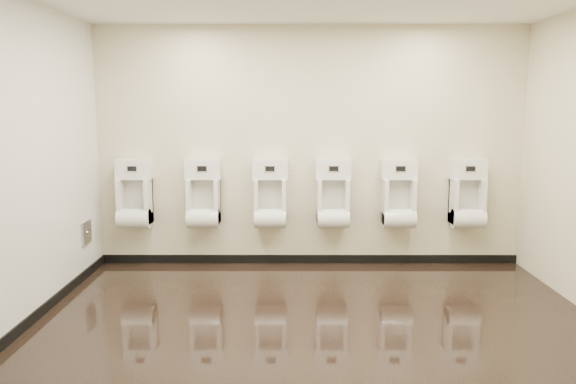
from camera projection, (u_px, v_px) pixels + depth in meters
The scene contains 14 objects.
ground at pixel (316, 317), 5.07m from camera, with size 5.00×3.50×0.00m, color black.
back_wall at pixel (310, 147), 6.58m from camera, with size 5.00×0.02×2.80m, color beige.
front_wall at pixel (333, 196), 3.12m from camera, with size 5.00×0.02×2.80m, color beige.
left_wall at pixel (29, 163), 4.85m from camera, with size 0.02×3.50×2.80m, color beige.
tile_overlay_left at pixel (29, 163), 4.85m from camera, with size 0.01×3.50×2.80m, color white.
skirting_back at pixel (309, 259), 6.77m from camera, with size 5.00×0.02×0.10m, color black.
skirting_left at pixel (41, 311), 5.06m from camera, with size 0.02×3.50×0.10m, color black.
access_panel at pixel (86, 233), 6.18m from camera, with size 0.04×0.25×0.25m.
urinal_0 at pixel (135, 198), 6.53m from camera, with size 0.42×0.32×0.78m.
urinal_1 at pixel (203, 198), 6.53m from camera, with size 0.42×0.32×0.78m.
urinal_2 at pixel (270, 198), 6.53m from camera, with size 0.42×0.32×0.78m.
urinal_3 at pixel (333, 199), 6.53m from camera, with size 0.42×0.32×0.78m.
urinal_4 at pixel (399, 199), 6.53m from camera, with size 0.42×0.32×0.78m.
urinal_5 at pixel (467, 199), 6.53m from camera, with size 0.42×0.32×0.78m.
Camera 1 is at (-0.24, -4.83, 1.91)m, focal length 35.00 mm.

